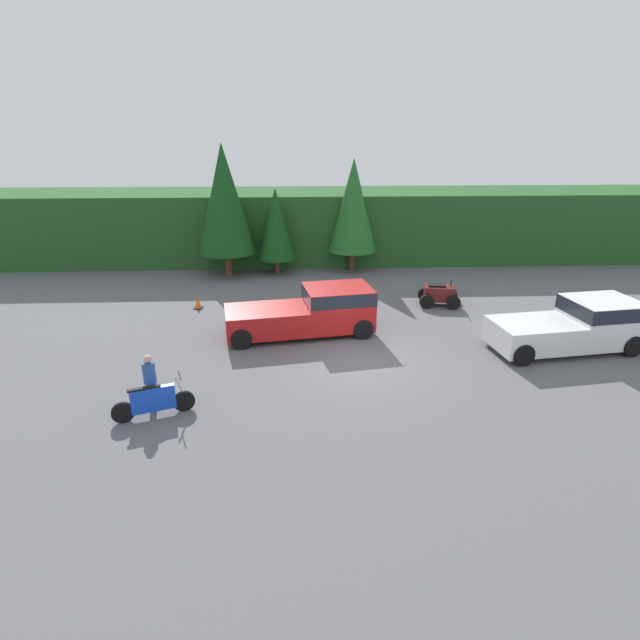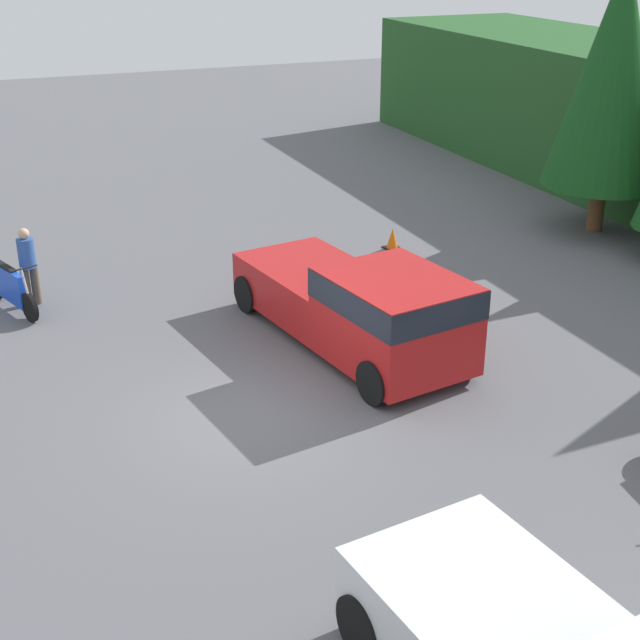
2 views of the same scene
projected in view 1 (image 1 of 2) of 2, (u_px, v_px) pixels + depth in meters
The scene contains 11 objects.
ground_plane at pixel (360, 361), 18.10m from camera, with size 80.00×80.00×0.00m, color #5B5B60.
hillside_backdrop at pixel (331, 225), 32.29m from camera, with size 44.00×6.00×4.26m.
tree_left at pixel (224, 199), 27.48m from camera, with size 3.20×3.20×7.28m.
tree_mid_left at pixel (276, 224), 28.27m from camera, with size 2.15×2.15×4.89m.
tree_mid_right at pixel (353, 206), 28.73m from camera, with size 2.83×2.83×6.43m.
pickup_truck_red at pixel (313, 310), 20.25m from camera, with size 6.17×3.14×1.91m.
pickup_truck_second at pixel (577, 324), 18.79m from camera, with size 5.70×2.90×1.91m.
dirt_bike at pixel (154, 401), 14.42m from camera, with size 2.24×1.00×1.21m.
quad_atv at pixel (439, 294), 23.77m from camera, with size 2.08×1.63×1.30m.
rider_person at pixel (150, 380), 14.64m from camera, with size 0.41×0.41×1.77m.
traffic_cone at pixel (198, 303), 23.38m from camera, with size 0.42×0.42×0.55m.
Camera 1 is at (-2.22, -16.31, 7.83)m, focal length 28.00 mm.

